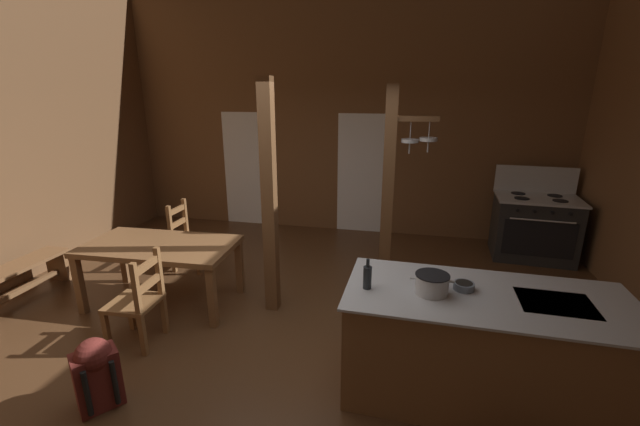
{
  "coord_description": "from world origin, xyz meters",
  "views": [
    {
      "loc": [
        1.13,
        -3.32,
        2.42
      ],
      "look_at": [
        0.16,
        1.1,
        1.03
      ],
      "focal_mm": 22.64,
      "sensor_mm": 36.0,
      "label": 1
    }
  ],
  "objects": [
    {
      "name": "ground_plane",
      "position": [
        0.0,
        0.0,
        -0.05
      ],
      "size": [
        8.22,
        7.85,
        0.1
      ],
      "primitive_type": "cube",
      "color": "#4C301C"
    },
    {
      "name": "wall_back",
      "position": [
        0.0,
        3.59,
        2.1
      ],
      "size": [
        8.22,
        0.14,
        4.2
      ],
      "primitive_type": "cube",
      "color": "brown",
      "rests_on": "ground_plane"
    },
    {
      "name": "glazed_door_back_left",
      "position": [
        -1.67,
        3.52,
        1.02
      ],
      "size": [
        1.0,
        0.01,
        2.05
      ],
      "primitive_type": "cube",
      "color": "white",
      "rests_on": "ground_plane"
    },
    {
      "name": "glazed_panel_back_right",
      "position": [
        0.37,
        3.52,
        1.02
      ],
      "size": [
        0.84,
        0.01,
        2.05
      ],
      "primitive_type": "cube",
      "color": "white",
      "rests_on": "ground_plane"
    },
    {
      "name": "kitchen_island",
      "position": [
        1.8,
        -0.35,
        0.46
      ],
      "size": [
        2.19,
        1.02,
        0.92
      ],
      "color": "brown",
      "rests_on": "ground_plane"
    },
    {
      "name": "stove_range",
      "position": [
        3.02,
        2.89,
        0.48
      ],
      "size": [
        1.19,
        0.89,
        1.32
      ],
      "color": "black",
      "rests_on": "ground_plane"
    },
    {
      "name": "support_post_with_pot_rack",
      "position": [
        0.95,
        1.5,
        1.36
      ],
      "size": [
        0.61,
        0.22,
        2.55
      ],
      "color": "brown",
      "rests_on": "ground_plane"
    },
    {
      "name": "support_post_center",
      "position": [
        -0.29,
        0.63,
        1.28
      ],
      "size": [
        0.14,
        0.14,
        2.55
      ],
      "color": "brown",
      "rests_on": "ground_plane"
    },
    {
      "name": "dining_table",
      "position": [
        -1.58,
        0.48,
        0.65
      ],
      "size": [
        1.73,
        0.96,
        0.74
      ],
      "color": "brown",
      "rests_on": "ground_plane"
    },
    {
      "name": "ladderback_chair_near_window",
      "position": [
        -1.34,
        -0.29,
        0.45
      ],
      "size": [
        0.46,
        0.46,
        0.95
      ],
      "color": "brown",
      "rests_on": "ground_plane"
    },
    {
      "name": "ladderback_chair_by_post",
      "position": [
        -1.8,
        1.44,
        0.45
      ],
      "size": [
        0.45,
        0.45,
        0.95
      ],
      "color": "brown",
      "rests_on": "ground_plane"
    },
    {
      "name": "bench_along_left_wall",
      "position": [
        -3.31,
        0.19,
        0.3
      ],
      "size": [
        0.37,
        1.18,
        0.44
      ],
      "color": "brown",
      "rests_on": "ground_plane"
    },
    {
      "name": "backpack",
      "position": [
        -1.15,
        -1.11,
        0.31
      ],
      "size": [
        0.39,
        0.39,
        0.6
      ],
      "color": "maroon",
      "rests_on": "ground_plane"
    },
    {
      "name": "stockpot_on_counter",
      "position": [
        1.37,
        -0.4,
        0.99
      ],
      "size": [
        0.33,
        0.26,
        0.16
      ],
      "color": "#B7BABF",
      "rests_on": "kitchen_island"
    },
    {
      "name": "mixing_bowl_on_counter",
      "position": [
        1.62,
        -0.29,
        0.94
      ],
      "size": [
        0.16,
        0.16,
        0.06
      ],
      "color": "slate",
      "rests_on": "kitchen_island"
    },
    {
      "name": "bottle_tall_on_counter",
      "position": [
        0.88,
        -0.43,
        1.01
      ],
      "size": [
        0.07,
        0.07,
        0.25
      ],
      "color": "#1E2328",
      "rests_on": "kitchen_island"
    }
  ]
}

